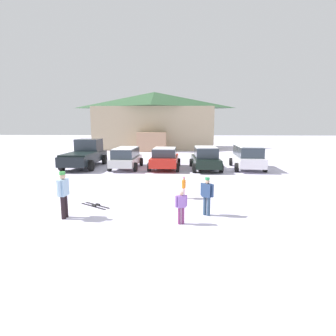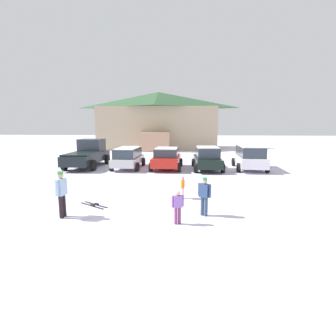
% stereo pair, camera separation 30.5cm
% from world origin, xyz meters
% --- Properties ---
extents(ground, '(160.00, 160.00, 0.00)m').
position_xyz_m(ground, '(0.00, 0.00, 0.00)').
color(ground, silver).
extents(ski_lodge, '(16.67, 10.85, 7.87)m').
position_xyz_m(ski_lodge, '(-3.22, 31.88, 3.98)').
color(ski_lodge, tan).
rests_on(ski_lodge, ground).
extents(parked_silver_wagon, '(2.09, 4.34, 1.59)m').
position_xyz_m(parked_silver_wagon, '(-3.47, 13.64, 0.86)').
color(parked_silver_wagon, beige).
rests_on(parked_silver_wagon, ground).
extents(parked_red_sedan, '(2.31, 4.26, 1.60)m').
position_xyz_m(parked_red_sedan, '(-0.53, 13.63, 0.81)').
color(parked_red_sedan, red).
rests_on(parked_red_sedan, ground).
extents(parked_black_sedan, '(2.25, 4.39, 1.71)m').
position_xyz_m(parked_black_sedan, '(2.49, 13.45, 0.85)').
color(parked_black_sedan, black).
rests_on(parked_black_sedan, ground).
extents(parked_white_suv, '(2.31, 4.81, 1.77)m').
position_xyz_m(parked_white_suv, '(5.65, 13.99, 0.95)').
color(parked_white_suv, silver).
rests_on(parked_white_suv, ground).
extents(pickup_truck, '(2.45, 5.69, 2.15)m').
position_xyz_m(pickup_truck, '(-6.84, 14.28, 0.99)').
color(pickup_truck, black).
rests_on(pickup_truck, ground).
extents(skier_child_in_purple_jacket, '(0.41, 0.26, 1.16)m').
position_xyz_m(skier_child_in_purple_jacket, '(0.75, 2.47, 0.66)').
color(skier_child_in_purple_jacket, '#71305F').
rests_on(skier_child_in_purple_jacket, ground).
extents(skier_child_in_orange_jacket, '(0.18, 0.36, 0.99)m').
position_xyz_m(skier_child_in_orange_jacket, '(0.85, 5.57, 0.56)').
color(skier_child_in_orange_jacket, '#EAB1C7').
rests_on(skier_child_in_orange_jacket, ground).
extents(skier_adult_in_blue_parka, '(0.26, 0.62, 1.67)m').
position_xyz_m(skier_adult_in_blue_parka, '(-3.37, 2.80, 0.94)').
color(skier_adult_in_blue_parka, black).
rests_on(skier_adult_in_blue_parka, ground).
extents(skier_teen_in_navy_coat, '(0.45, 0.35, 1.41)m').
position_xyz_m(skier_teen_in_navy_coat, '(1.67, 3.36, 0.79)').
color(skier_teen_in_navy_coat, '#2C415A').
rests_on(skier_teen_in_navy_coat, ground).
extents(pair_of_skis, '(1.37, 1.02, 0.08)m').
position_xyz_m(pair_of_skis, '(-2.75, 4.23, 0.02)').
color(pair_of_skis, '#252128').
rests_on(pair_of_skis, ground).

